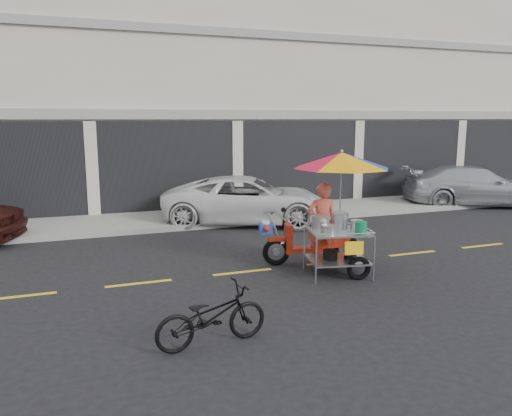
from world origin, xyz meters
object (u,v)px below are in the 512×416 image
object	(u,v)px
silver_pickup	(474,186)
near_bicycle	(212,316)
food_vendor_rig	(333,195)
white_pickup	(248,200)

from	to	relation	value
silver_pickup	near_bicycle	size ratio (longest dim) A/B	3.05
silver_pickup	near_bicycle	distance (m)	13.51
near_bicycle	food_vendor_rig	xyz separation A→B (m)	(3.10, 2.44, 1.11)
near_bicycle	food_vendor_rig	distance (m)	4.10
silver_pickup	near_bicycle	xyz separation A→B (m)	(-11.30, -7.39, -0.28)
silver_pickup	food_vendor_rig	world-z (taller)	food_vendor_rig
white_pickup	silver_pickup	world-z (taller)	silver_pickup
white_pickup	silver_pickup	bearing A→B (deg)	-67.85
near_bicycle	food_vendor_rig	bearing A→B (deg)	-58.57
near_bicycle	white_pickup	bearing A→B (deg)	-29.46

